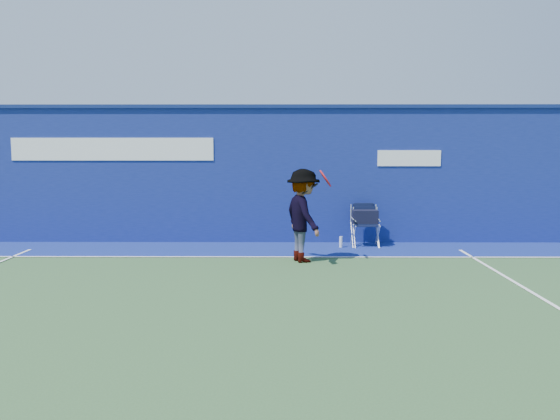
{
  "coord_description": "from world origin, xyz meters",
  "views": [
    {
      "loc": [
        0.82,
        -8.2,
        2.17
      ],
      "look_at": [
        0.75,
        2.6,
        1.0
      ],
      "focal_mm": 38.0,
      "sensor_mm": 36.0,
      "label": 1
    }
  ],
  "objects_px": {
    "directors_chair_right": "(366,234)",
    "tennis_player": "(303,215)",
    "water_bottle": "(341,242)",
    "directors_chair_left": "(365,228)"
  },
  "relations": [
    {
      "from": "directors_chair_left",
      "to": "water_bottle",
      "type": "xyz_separation_m",
      "value": [
        -0.53,
        -0.2,
        -0.27
      ]
    },
    {
      "from": "directors_chair_left",
      "to": "tennis_player",
      "type": "bearing_deg",
      "value": -128.95
    },
    {
      "from": "directors_chair_right",
      "to": "water_bottle",
      "type": "bearing_deg",
      "value": -165.85
    },
    {
      "from": "directors_chair_right",
      "to": "directors_chair_left",
      "type": "bearing_deg",
      "value": 115.46
    },
    {
      "from": "water_bottle",
      "to": "tennis_player",
      "type": "relative_size",
      "value": 0.14
    },
    {
      "from": "directors_chair_left",
      "to": "water_bottle",
      "type": "height_order",
      "value": "directors_chair_left"
    },
    {
      "from": "directors_chair_right",
      "to": "tennis_player",
      "type": "distance_m",
      "value": 2.26
    },
    {
      "from": "directors_chair_right",
      "to": "tennis_player",
      "type": "relative_size",
      "value": 0.49
    },
    {
      "from": "tennis_player",
      "to": "water_bottle",
      "type": "bearing_deg",
      "value": 60.54
    },
    {
      "from": "tennis_player",
      "to": "directors_chair_right",
      "type": "bearing_deg",
      "value": 49.52
    }
  ]
}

